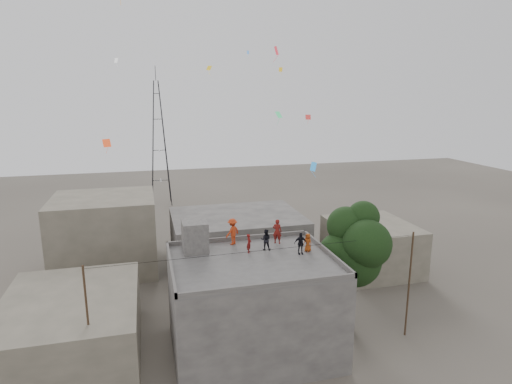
# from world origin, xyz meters

# --- Properties ---
(ground) EXTENTS (140.00, 140.00, 0.00)m
(ground) POSITION_xyz_m (0.00, 0.00, 0.00)
(ground) COLOR #464139
(ground) RESTS_ON ground
(main_building) EXTENTS (10.00, 8.00, 6.10)m
(main_building) POSITION_xyz_m (0.00, 0.00, 3.05)
(main_building) COLOR #464442
(main_building) RESTS_ON ground
(parapet) EXTENTS (10.00, 8.00, 0.30)m
(parapet) POSITION_xyz_m (0.00, 0.00, 6.25)
(parapet) COLOR #464442
(parapet) RESTS_ON main_building
(stair_head_box) EXTENTS (1.60, 1.80, 2.00)m
(stair_head_box) POSITION_xyz_m (-3.20, 2.60, 7.10)
(stair_head_box) COLOR #464442
(stair_head_box) RESTS_ON main_building
(neighbor_west) EXTENTS (8.00, 10.00, 4.00)m
(neighbor_west) POSITION_xyz_m (-11.00, 2.00, 2.00)
(neighbor_west) COLOR #605A4C
(neighbor_west) RESTS_ON ground
(neighbor_north) EXTENTS (12.00, 9.00, 5.00)m
(neighbor_north) POSITION_xyz_m (2.00, 14.00, 2.50)
(neighbor_north) COLOR #464442
(neighbor_north) RESTS_ON ground
(neighbor_northwest) EXTENTS (9.00, 8.00, 7.00)m
(neighbor_northwest) POSITION_xyz_m (-10.00, 16.00, 3.50)
(neighbor_northwest) COLOR #605A4C
(neighbor_northwest) RESTS_ON ground
(neighbor_east) EXTENTS (7.00, 8.00, 4.40)m
(neighbor_east) POSITION_xyz_m (14.00, 10.00, 2.20)
(neighbor_east) COLOR #605A4C
(neighbor_east) RESTS_ON ground
(tree) EXTENTS (4.90, 4.60, 9.10)m
(tree) POSITION_xyz_m (7.37, 0.60, 6.10)
(tree) COLOR black
(tree) RESTS_ON ground
(utility_line) EXTENTS (20.12, 0.62, 7.40)m
(utility_line) POSITION_xyz_m (0.50, -1.25, 3.83)
(utility_line) COLOR black
(utility_line) RESTS_ON ground
(transmission_tower) EXTENTS (2.97, 2.97, 20.01)m
(transmission_tower) POSITION_xyz_m (-4.00, 40.00, 9.07)
(transmission_tower) COLOR black
(transmission_tower) RESTS_ON ground
(person_red_adult) EXTENTS (0.75, 0.68, 1.71)m
(person_red_adult) POSITION_xyz_m (2.41, 2.64, 6.95)
(person_red_adult) COLOR maroon
(person_red_adult) RESTS_ON main_building
(person_orange_child) EXTENTS (0.66, 0.70, 1.21)m
(person_orange_child) POSITION_xyz_m (3.87, 0.67, 6.70)
(person_orange_child) COLOR #A04012
(person_orange_child) RESTS_ON main_building
(person_dark_child) EXTENTS (0.81, 0.71, 1.40)m
(person_dark_child) POSITION_xyz_m (1.31, 1.64, 6.80)
(person_dark_child) COLOR black
(person_dark_child) RESTS_ON main_building
(person_dark_adult) EXTENTS (0.86, 0.41, 1.42)m
(person_dark_adult) POSITION_xyz_m (3.24, 0.34, 6.81)
(person_dark_adult) COLOR black
(person_dark_adult) RESTS_ON main_building
(person_orange_adult) EXTENTS (1.34, 1.24, 1.81)m
(person_orange_adult) POSITION_xyz_m (-0.58, 3.21, 7.01)
(person_orange_adult) COLOR #BF3715
(person_orange_adult) RESTS_ON main_building
(person_red_child) EXTENTS (0.46, 0.54, 1.24)m
(person_red_child) POSITION_xyz_m (0.13, 1.43, 6.72)
(person_red_child) COLOR maroon
(person_red_child) RESTS_ON main_building
(kites) EXTENTS (15.21, 18.14, 9.85)m
(kites) POSITION_xyz_m (0.53, 6.25, 16.16)
(kites) COLOR #FB481A
(kites) RESTS_ON ground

